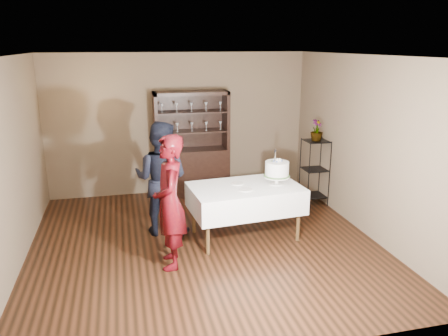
{
  "coord_description": "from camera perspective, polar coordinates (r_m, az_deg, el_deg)",
  "views": [
    {
      "loc": [
        -1.1,
        -5.82,
        2.86
      ],
      "look_at": [
        0.32,
        0.1,
        1.11
      ],
      "focal_mm": 35.0,
      "sensor_mm": 36.0,
      "label": 1
    }
  ],
  "objects": [
    {
      "name": "woman",
      "position": [
        5.68,
        -7.1,
        -4.47
      ],
      "size": [
        0.46,
        0.67,
        1.77
      ],
      "primitive_type": "imported",
      "rotation": [
        0.0,
        0.0,
        -1.63
      ],
      "color": "#370510",
      "rests_on": "floor"
    },
    {
      "name": "back_wall",
      "position": [
        8.53,
        -5.89,
        5.73
      ],
      "size": [
        5.0,
        0.02,
        2.7
      ],
      "primitive_type": "cube",
      "color": "brown",
      "rests_on": "floor"
    },
    {
      "name": "ceiling",
      "position": [
        5.93,
        -2.88,
        14.44
      ],
      "size": [
        5.0,
        5.0,
        0.0
      ],
      "primitive_type": "plane",
      "rotation": [
        3.14,
        0.0,
        0.0
      ],
      "color": "silver",
      "rests_on": "back_wall"
    },
    {
      "name": "floor",
      "position": [
        6.58,
        -2.55,
        -9.78
      ],
      "size": [
        5.0,
        5.0,
        0.0
      ],
      "primitive_type": "plane",
      "color": "black",
      "rests_on": "ground"
    },
    {
      "name": "plant_etagere",
      "position": [
        8.1,
        11.75,
        -0.16
      ],
      "size": [
        0.42,
        0.42,
        1.2
      ],
      "color": "black",
      "rests_on": "floor"
    },
    {
      "name": "plate_far",
      "position": [
        6.59,
        1.76,
        -2.03
      ],
      "size": [
        0.22,
        0.22,
        0.01
      ],
      "primitive_type": "cylinder",
      "rotation": [
        0.0,
        0.0,
        -0.15
      ],
      "color": "white",
      "rests_on": "cake_table"
    },
    {
      "name": "plate_near",
      "position": [
        6.32,
        2.85,
        -2.85
      ],
      "size": [
        0.24,
        0.24,
        0.01
      ],
      "primitive_type": "cylinder",
      "rotation": [
        0.0,
        0.0,
        0.22
      ],
      "color": "white",
      "rests_on": "cake_table"
    },
    {
      "name": "china_hutch",
      "position": [
        8.47,
        -4.19,
        0.94
      ],
      "size": [
        1.4,
        0.48,
        2.0
      ],
      "color": "black",
      "rests_on": "floor"
    },
    {
      "name": "cake_table",
      "position": [
        6.56,
        2.77,
        -3.96
      ],
      "size": [
        1.7,
        1.13,
        0.81
      ],
      "rotation": [
        0.0,
        0.0,
        0.09
      ],
      "color": "white",
      "rests_on": "floor"
    },
    {
      "name": "wall_left",
      "position": [
        6.17,
        -26.13,
        0.18
      ],
      "size": [
        0.02,
        5.0,
        2.7
      ],
      "primitive_type": "cube",
      "color": "brown",
      "rests_on": "floor"
    },
    {
      "name": "potted_plant",
      "position": [
        7.9,
        12.01,
        4.85
      ],
      "size": [
        0.29,
        0.29,
        0.38
      ],
      "primitive_type": "imported",
      "rotation": [
        0.0,
        0.0,
        0.54
      ],
      "color": "#426A32",
      "rests_on": "plant_etagere"
    },
    {
      "name": "cake",
      "position": [
        6.57,
        6.93,
        -0.27
      ],
      "size": [
        0.4,
        0.4,
        0.55
      ],
      "rotation": [
        0.0,
        0.0,
        0.04
      ],
      "color": "white",
      "rests_on": "cake_table"
    },
    {
      "name": "man",
      "position": [
        6.7,
        -8.21,
        -1.37
      ],
      "size": [
        1.06,
        0.97,
        1.76
      ],
      "primitive_type": "imported",
      "rotation": [
        0.0,
        0.0,
        2.7
      ],
      "color": "black",
      "rests_on": "floor"
    },
    {
      "name": "wall_right",
      "position": [
        7.01,
        17.83,
        2.79
      ],
      "size": [
        0.02,
        5.0,
        2.7
      ],
      "primitive_type": "cube",
      "color": "brown",
      "rests_on": "floor"
    }
  ]
}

